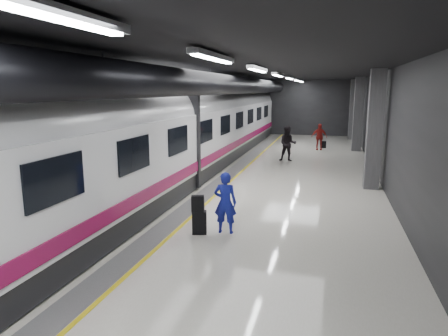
% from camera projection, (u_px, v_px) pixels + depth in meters
% --- Properties ---
extents(ground, '(40.00, 40.00, 0.00)m').
position_uv_depth(ground, '(245.00, 193.00, 14.69)').
color(ground, silver).
rests_on(ground, ground).
extents(platform_hall, '(10.02, 40.02, 4.51)m').
position_uv_depth(platform_hall, '(243.00, 95.00, 14.99)').
color(platform_hall, black).
rests_on(platform_hall, ground).
extents(train, '(3.05, 38.00, 4.05)m').
position_uv_depth(train, '(161.00, 135.00, 15.11)').
color(train, black).
rests_on(train, ground).
extents(traveler_main, '(0.63, 0.44, 1.65)m').
position_uv_depth(traveler_main, '(225.00, 203.00, 10.48)').
color(traveler_main, '#1B17AF').
rests_on(traveler_main, ground).
extents(suitcase_main, '(0.43, 0.33, 0.62)m').
position_uv_depth(suitcase_main, '(199.00, 222.00, 10.50)').
color(suitcase_main, black).
rests_on(suitcase_main, ground).
extents(shoulder_bag, '(0.36, 0.25, 0.43)m').
position_uv_depth(shoulder_bag, '(198.00, 204.00, 10.37)').
color(shoulder_bag, black).
rests_on(shoulder_bag, suitcase_main).
extents(traveler_far_a, '(0.95, 0.77, 1.86)m').
position_uv_depth(traveler_far_a, '(288.00, 144.00, 21.07)').
color(traveler_far_a, black).
rests_on(traveler_far_a, ground).
extents(traveler_far_b, '(1.00, 0.49, 1.65)m').
position_uv_depth(traveler_far_b, '(319.00, 137.00, 25.08)').
color(traveler_far_b, maroon).
rests_on(traveler_far_b, ground).
extents(suitcase_far, '(0.33, 0.24, 0.45)m').
position_uv_depth(suitcase_far, '(324.00, 145.00, 26.01)').
color(suitcase_far, black).
rests_on(suitcase_far, ground).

